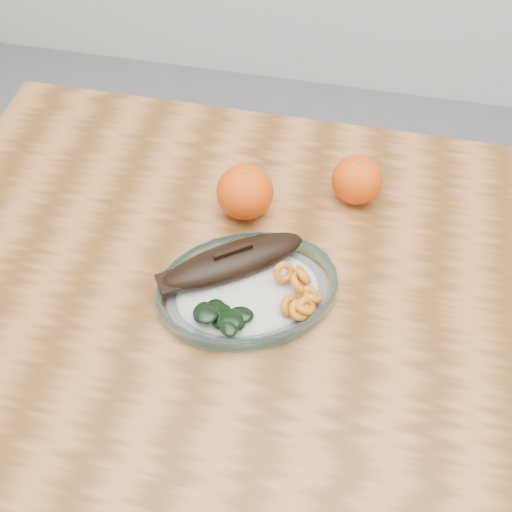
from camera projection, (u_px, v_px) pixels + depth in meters
name	position (u px, v px, depth m)	size (l,w,h in m)	color
ground	(278.00, 471.00, 1.54)	(3.00, 3.00, 0.00)	slate
dining_table	(289.00, 332.00, 1.03)	(1.20, 0.80, 0.75)	brown
plated_meal	(247.00, 288.00, 0.93)	(0.63, 0.63, 0.08)	white
orange_left	(245.00, 192.00, 1.01)	(0.09, 0.09, 0.09)	#FF3F05
orange_right	(357.00, 180.00, 1.04)	(0.08, 0.08, 0.08)	#FF3F05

